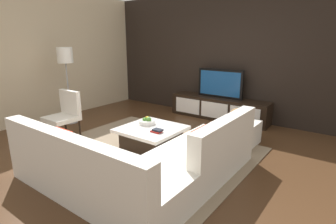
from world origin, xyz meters
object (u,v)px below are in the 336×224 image
(coffee_table, at_px, (151,138))
(fruit_bowl, at_px, (147,121))
(floor_lamp, at_px, (65,60))
(book_stack, at_px, (157,131))
(ottoman, at_px, (235,133))
(media_console, at_px, (219,108))
(decorative_ball, at_px, (237,115))
(television, at_px, (220,83))
(accent_chair_near, at_px, (65,112))
(sectional_couch, at_px, (141,164))

(coffee_table, relative_size, fruit_bowl, 3.40)
(floor_lamp, xyz_separation_m, book_stack, (2.61, -0.21, -0.96))
(floor_lamp, distance_m, ottoman, 3.73)
(coffee_table, distance_m, ottoman, 1.48)
(media_console, height_order, decorative_ball, decorative_ball)
(coffee_table, bearing_deg, floor_lamp, 177.84)
(media_console, bearing_deg, television, 90.00)
(ottoman, relative_size, fruit_bowl, 2.50)
(book_stack, bearing_deg, accent_chair_near, -169.01)
(media_console, distance_m, floor_lamp, 3.50)
(coffee_table, xyz_separation_m, book_stack, (0.22, -0.12, 0.20))
(sectional_couch, distance_m, coffee_table, 1.13)
(media_console, height_order, sectional_couch, sectional_couch)
(media_console, relative_size, floor_lamp, 1.41)
(television, height_order, floor_lamp, floor_lamp)
(television, relative_size, coffee_table, 1.12)
(sectional_couch, xyz_separation_m, fruit_bowl, (-0.80, 1.05, 0.14))
(media_console, relative_size, accent_chair_near, 2.62)
(ottoman, bearing_deg, floor_lamp, -164.06)
(ottoman, bearing_deg, coffee_table, -133.92)
(sectional_couch, relative_size, ottoman, 3.47)
(accent_chair_near, xyz_separation_m, fruit_bowl, (1.48, 0.59, -0.06))
(sectional_couch, xyz_separation_m, decorative_ball, (0.40, 2.01, 0.24))
(floor_lamp, height_order, decorative_ball, floor_lamp)
(floor_lamp, height_order, ottoman, floor_lamp)
(ottoman, height_order, fruit_bowl, fruit_bowl)
(book_stack, bearing_deg, decorative_ball, 55.90)
(accent_chair_near, height_order, book_stack, accent_chair_near)
(accent_chair_near, bearing_deg, ottoman, 38.72)
(television, height_order, accent_chair_near, television)
(fruit_bowl, height_order, book_stack, fruit_bowl)
(coffee_table, xyz_separation_m, floor_lamp, (-2.39, 0.09, 1.16))
(coffee_table, relative_size, ottoman, 1.36)
(decorative_ball, bearing_deg, fruit_bowl, -141.35)
(television, relative_size, accent_chair_near, 1.23)
(ottoman, xyz_separation_m, book_stack, (-0.80, -1.19, 0.20))
(media_console, bearing_deg, decorative_ball, -53.12)
(accent_chair_near, relative_size, decorative_ball, 3.60)
(television, xyz_separation_m, floor_lamp, (-2.49, -2.21, 0.54))
(coffee_table, bearing_deg, ottoman, 46.08)
(media_console, relative_size, fruit_bowl, 8.16)
(ottoman, bearing_deg, decorative_ball, 0.00)
(media_console, xyz_separation_m, television, (0.00, 0.00, 0.57))
(fruit_bowl, xyz_separation_m, book_stack, (0.40, -0.23, -0.02))
(sectional_couch, height_order, floor_lamp, floor_lamp)
(floor_lamp, height_order, book_stack, floor_lamp)
(coffee_table, distance_m, decorative_ball, 1.51)
(coffee_table, height_order, floor_lamp, floor_lamp)
(sectional_couch, xyz_separation_m, book_stack, (-0.40, 0.82, 0.12))
(coffee_table, bearing_deg, sectional_couch, -56.63)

